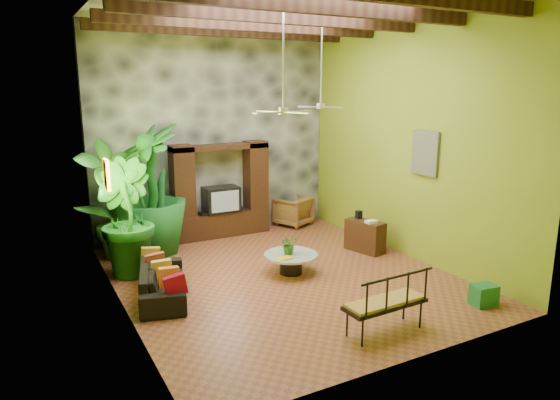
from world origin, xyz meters
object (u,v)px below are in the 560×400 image
ceiling_fan_front (283,99)px  side_console (365,236)px  green_bin (484,295)px  tall_plant_c (150,190)px  coffee_table (291,261)px  ceiling_fan_back (321,96)px  sofa (163,281)px  iron_bench (389,300)px  entertainment_center (221,197)px  wicker_armchair (293,211)px  tall_plant_a (112,200)px  tall_plant_b (124,218)px

ceiling_fan_front → side_console: size_ratio=2.12×
side_console → green_bin: 3.22m
tall_plant_c → coffee_table: size_ratio=2.69×
ceiling_fan_back → side_console: (0.76, -0.74, -3.05)m
coffee_table → green_bin: 3.55m
green_bin → sofa: bearing=148.1°
ceiling_fan_back → iron_bench: 5.08m
entertainment_center → side_console: 3.62m
entertainment_center → iron_bench: bearing=-87.4°
sofa → wicker_armchair: wicker_armchair is taller
ceiling_fan_back → tall_plant_a: bearing=161.8°
tall_plant_c → side_console: (4.18, -2.20, -1.07)m
green_bin → entertainment_center: bearing=112.0°
wicker_armchair → tall_plant_a: (-4.69, -0.52, 0.91)m
entertainment_center → tall_plant_b: entertainment_center is taller
sofa → wicker_armchair: bearing=-40.7°
ceiling_fan_back → tall_plant_a: 4.95m
entertainment_center → ceiling_fan_back: 3.50m
ceiling_fan_back → side_console: ceiling_fan_back is taller
sofa → entertainment_center: bearing=-22.7°
entertainment_center → tall_plant_c: (-1.82, -0.47, 0.46)m
entertainment_center → wicker_armchair: (2.04, -0.01, -0.58)m
side_console → green_bin: bearing=-104.3°
tall_plant_c → iron_bench: size_ratio=2.13×
wicker_armchair → tall_plant_b: bearing=-6.6°
entertainment_center → green_bin: 6.40m
sofa → side_console: (4.66, 0.31, 0.07)m
side_console → coffee_table: bearing=175.8°
wicker_armchair → iron_bench: bearing=48.5°
tall_plant_b → tall_plant_c: bearing=53.5°
coffee_table → side_console: 2.16m
entertainment_center → iron_bench: 5.94m
tall_plant_a → ceiling_fan_front: bearing=-50.7°
entertainment_center → ceiling_fan_front: 4.30m
sofa → tall_plant_a: tall_plant_a is taller
tall_plant_a → coffee_table: bearing=-41.2°
tall_plant_b → side_console: size_ratio=2.59×
tall_plant_b → green_bin: tall_plant_b is taller
ceiling_fan_front → wicker_armchair: size_ratio=2.20×
ceiling_fan_back → iron_bench: (-1.33, -3.99, -2.85)m
tall_plant_a → side_console: tall_plant_a is taller
ceiling_fan_back → sofa: size_ratio=0.97×
coffee_table → iron_bench: size_ratio=0.79×
ceiling_fan_back → coffee_table: (-1.36, -1.13, -3.15)m
iron_bench → coffee_table: bearing=88.9°
ceiling_fan_front → sofa: 3.80m
wicker_armchair → ceiling_fan_back: bearing=52.4°
ceiling_fan_front → tall_plant_b: bearing=140.4°
side_console → tall_plant_b: bearing=152.6°
tall_plant_b → coffee_table: tall_plant_b is taller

